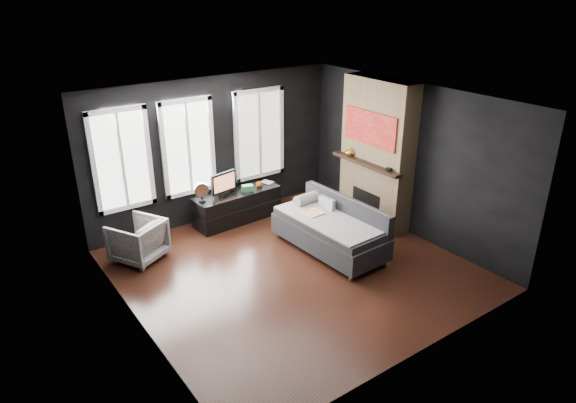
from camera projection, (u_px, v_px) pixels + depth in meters
floor at (294, 269)px, 8.19m from camera, size 5.00×5.00×0.00m
ceiling at (295, 101)px, 7.11m from camera, size 5.00×5.00×0.00m
wall_back at (215, 150)px, 9.52m from camera, size 5.00×0.02×2.70m
wall_left at (131, 236)px, 6.32m from camera, size 0.02×5.00×2.70m
wall_right at (409, 160)px, 8.98m from camera, size 0.02×5.00×2.70m
windows at (189, 98)px, 8.84m from camera, size 4.00×0.16×1.76m
fireplace at (377, 153)px, 9.32m from camera, size 0.70×1.62×2.70m
sofa at (329, 227)px, 8.60m from camera, size 1.12×2.09×0.88m
stripe_pillow at (327, 207)px, 8.88m from camera, size 0.11×0.35×0.34m
armchair at (138, 238)px, 8.35m from camera, size 0.98×0.96×0.76m
media_console at (237, 206)px, 9.75m from camera, size 1.72×0.62×0.58m
monitor at (223, 182)px, 9.40m from camera, size 0.58×0.23×0.50m
desk_fan at (202, 192)px, 9.15m from camera, size 0.31×0.31×0.37m
mug at (259, 184)px, 9.86m from camera, size 0.13×0.11×0.12m
book at (264, 178)px, 9.97m from camera, size 0.17×0.08×0.23m
storage_box at (247, 188)px, 9.66m from camera, size 0.24×0.18×0.12m
mantel_vase at (350, 151)px, 9.54m from camera, size 0.18×0.19×0.17m
mantel_clock at (389, 169)px, 8.82m from camera, size 0.16×0.16×0.04m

